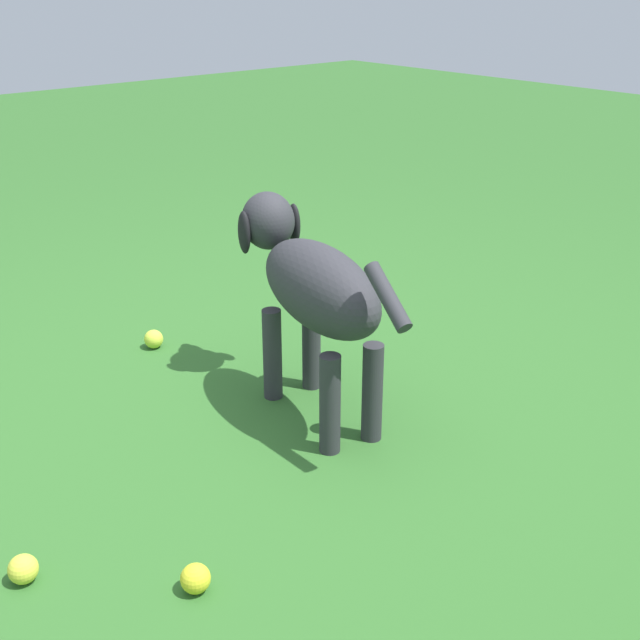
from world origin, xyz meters
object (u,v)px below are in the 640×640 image
Objects in this scene: dog at (311,285)px; tennis_ball_2 at (154,339)px; tennis_ball_1 at (23,569)px; tennis_ball_0 at (195,578)px.

dog reaches higher than tennis_ball_2.
tennis_ball_1 is at bearing 111.41° from dog.
dog is 0.79m from tennis_ball_2.
tennis_ball_1 is 1.00× the size of tennis_ball_2.
tennis_ball_2 is at bearing 23.29° from dog.
tennis_ball_0 is 0.38m from tennis_ball_1.
tennis_ball_2 is (-0.14, 0.69, -0.37)m from dog.
tennis_ball_0 is 1.25m from tennis_ball_2.
tennis_ball_0 is 1.00× the size of tennis_ball_1.
tennis_ball_0 and tennis_ball_1 have the same top height.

